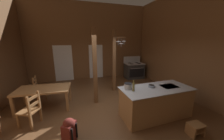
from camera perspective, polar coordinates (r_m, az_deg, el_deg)
ground_plane at (r=4.47m, az=-2.32°, el=-18.56°), size 7.66×8.52×0.10m
wall_back at (r=7.65m, az=-10.33°, el=12.45°), size 7.66×0.14×4.40m
wall_right at (r=5.77m, az=33.90°, el=10.09°), size 0.14×8.52×4.40m
glazed_door_back_left at (r=7.65m, az=-21.41°, el=2.86°), size 1.00×0.01×2.05m
glazed_panel_back_right at (r=7.74m, az=-7.37°, el=3.80°), size 0.84×0.01×2.05m
kitchen_island at (r=4.18m, az=19.37°, el=-13.75°), size 2.19×1.02×0.93m
stove_range at (r=7.88m, az=10.09°, el=-0.16°), size 1.16×0.84×1.32m
support_post_with_pot_rack at (r=5.61m, az=1.29°, el=5.00°), size 0.62×0.24×2.75m
support_post_center at (r=4.49m, az=-7.88°, el=1.23°), size 0.14×0.14×2.75m
step_stool at (r=4.02m, az=34.08°, el=-21.38°), size 0.36×0.28×0.30m
dining_table at (r=4.88m, az=-28.96°, el=-8.31°), size 1.77×1.04×0.74m
ladderback_chair_near_window at (r=5.80m, az=-30.43°, el=-7.25°), size 0.46×0.46×0.95m
ladderback_chair_by_post at (r=4.23m, az=-33.41°, el=-15.22°), size 0.58×0.58×0.95m
backpack at (r=3.33m, az=-19.08°, el=-24.48°), size 0.38×0.39×0.60m
stockpot_on_counter at (r=3.69m, az=7.40°, el=-7.36°), size 0.30×0.23×0.18m
mixing_bowl_on_counter at (r=4.00m, az=17.71°, el=-7.07°), size 0.19×0.19×0.07m
bottle_tall_on_counter at (r=3.55m, az=9.89°, el=-7.54°), size 0.07×0.07×0.34m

